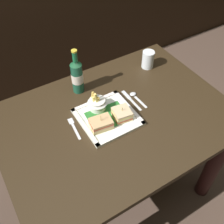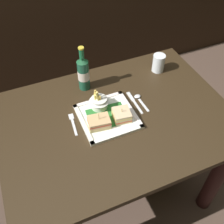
# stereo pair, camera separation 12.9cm
# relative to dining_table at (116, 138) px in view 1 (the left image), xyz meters

# --- Properties ---
(ground_plane) EXTENTS (6.00, 6.00, 0.00)m
(ground_plane) POSITION_rel_dining_table_xyz_m (0.00, 0.00, -0.56)
(ground_plane) COLOR #4F3B30
(dining_table) EXTENTS (1.15, 0.83, 0.73)m
(dining_table) POSITION_rel_dining_table_xyz_m (0.00, 0.00, 0.00)
(dining_table) COLOR #2F2213
(dining_table) RESTS_ON ground_plane
(square_plate) EXTENTS (0.27, 0.27, 0.02)m
(square_plate) POSITION_rel_dining_table_xyz_m (-0.04, 0.02, 0.18)
(square_plate) COLOR white
(square_plate) RESTS_ON dining_table
(sandwich_half_left) EXTENTS (0.11, 0.09, 0.08)m
(sandwich_half_left) POSITION_rel_dining_table_xyz_m (-0.10, -0.02, 0.20)
(sandwich_half_left) COLOR tan
(sandwich_half_left) RESTS_ON square_plate
(sandwich_half_right) EXTENTS (0.09, 0.09, 0.07)m
(sandwich_half_right) POSITION_rel_dining_table_xyz_m (0.02, -0.02, 0.20)
(sandwich_half_right) COLOR #D8BF82
(sandwich_half_right) RESTS_ON square_plate
(fries_cup) EXTENTS (0.10, 0.10, 0.11)m
(fries_cup) POSITION_rel_dining_table_xyz_m (-0.06, 0.09, 0.22)
(fries_cup) COLOR silver
(fries_cup) RESTS_ON square_plate
(beer_bottle) EXTENTS (0.06, 0.06, 0.26)m
(beer_bottle) POSITION_rel_dining_table_xyz_m (-0.07, 0.27, 0.27)
(beer_bottle) COLOR #184C36
(beer_bottle) RESTS_ON dining_table
(water_glass) EXTENTS (0.07, 0.07, 0.10)m
(water_glass) POSITION_rel_dining_table_xyz_m (0.37, 0.25, 0.22)
(water_glass) COLOR silver
(water_glass) RESTS_ON dining_table
(fork) EXTENTS (0.03, 0.14, 0.00)m
(fork) POSITION_rel_dining_table_xyz_m (-0.21, 0.05, 0.17)
(fork) COLOR silver
(fork) RESTS_ON dining_table
(knife) EXTENTS (0.02, 0.17, 0.00)m
(knife) POSITION_rel_dining_table_xyz_m (0.13, 0.06, 0.17)
(knife) COLOR silver
(knife) RESTS_ON dining_table
(spoon) EXTENTS (0.03, 0.13, 0.01)m
(spoon) POSITION_rel_dining_table_xyz_m (0.16, 0.07, 0.18)
(spoon) COLOR silver
(spoon) RESTS_ON dining_table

